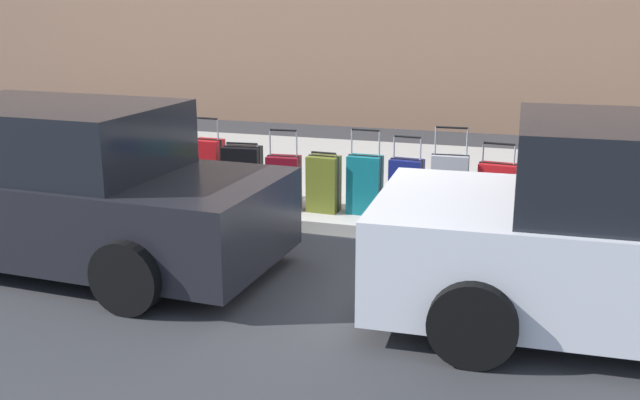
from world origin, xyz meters
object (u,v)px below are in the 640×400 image
object	(u,v)px
suitcase_silver_4	(449,189)
parked_car_charcoal_1	(53,189)
suitcase_olive_7	(324,184)
suitcase_maroon_8	(284,182)
suitcase_red_3	(496,194)
suitcase_navy_5	(406,188)
fire_hydrant	(106,162)
suitcase_silver_11	(171,173)
suitcase_teal_6	(365,185)
suitcase_black_9	(243,176)
suitcase_maroon_1	(605,201)
suitcase_black_2	(548,203)
suitcase_red_10	(209,170)
bollard_post	(63,165)

from	to	relation	value
suitcase_silver_4	parked_car_charcoal_1	bearing A→B (deg)	29.05
suitcase_olive_7	suitcase_maroon_8	bearing A→B (deg)	5.58
suitcase_red_3	suitcase_navy_5	size ratio (longest dim) A/B	0.98
suitcase_olive_7	fire_hydrant	bearing A→B (deg)	-0.04
suitcase_red_3	suitcase_silver_11	xyz separation A→B (m)	(3.97, 0.05, -0.03)
suitcase_olive_7	fire_hydrant	distance (m)	2.93
suitcase_teal_6	suitcase_silver_4	bearing A→B (deg)	175.40
suitcase_red_3	suitcase_silver_11	size ratio (longest dim) A/B	1.33
suitcase_black_9	suitcase_silver_11	distance (m)	1.00
suitcase_black_9	fire_hydrant	bearing A→B (deg)	-1.72
suitcase_maroon_1	suitcase_black_2	xyz separation A→B (m)	(0.56, -0.11, -0.10)
suitcase_teal_6	suitcase_black_9	distance (m)	1.48
suitcase_black_2	suitcase_navy_5	xyz separation A→B (m)	(1.55, 0.03, 0.05)
suitcase_black_2	suitcase_navy_5	bearing A→B (deg)	1.21
suitcase_teal_6	parked_car_charcoal_1	distance (m)	3.38
suitcase_navy_5	suitcase_red_10	distance (m)	2.47
suitcase_maroon_8	suitcase_maroon_1	bearing A→B (deg)	-179.77
suitcase_maroon_1	suitcase_navy_5	xyz separation A→B (m)	(2.11, -0.07, -0.05)
suitcase_maroon_1	suitcase_red_10	bearing A→B (deg)	-1.17
suitcase_black_2	suitcase_red_3	bearing A→B (deg)	2.53
fire_hydrant	bollard_post	xyz separation A→B (m)	(0.54, 0.15, -0.03)
suitcase_black_2	suitcase_teal_6	size ratio (longest dim) A/B	0.84
suitcase_maroon_8	suitcase_red_10	xyz separation A→B (m)	(1.02, -0.11, 0.06)
suitcase_navy_5	fire_hydrant	bearing A→B (deg)	0.59
suitcase_maroon_1	suitcase_red_3	bearing A→B (deg)	-4.29
suitcase_maroon_8	suitcase_silver_11	distance (m)	1.52
suitcase_black_2	suitcase_red_3	world-z (taller)	suitcase_red_3
fire_hydrant	bollard_post	world-z (taller)	fire_hydrant
suitcase_silver_4	suitcase_silver_11	distance (m)	3.46
suitcase_olive_7	suitcase_red_3	bearing A→B (deg)	-178.52
fire_hydrant	suitcase_teal_6	bearing A→B (deg)	-179.12
suitcase_maroon_1	fire_hydrant	distance (m)	6.01
suitcase_red_3	suitcase_black_9	distance (m)	2.97
suitcase_olive_7	bollard_post	size ratio (longest dim) A/B	1.00
suitcase_silver_4	bollard_post	distance (m)	4.93
suitcase_olive_7	suitcase_silver_4	bearing A→B (deg)	179.05
suitcase_black_9	parked_car_charcoal_1	distance (m)	2.31
suitcase_maroon_1	suitcase_navy_5	world-z (taller)	suitcase_navy_5
suitcase_black_2	suitcase_teal_6	distance (m)	2.04
suitcase_silver_11	suitcase_navy_5	bearing A→B (deg)	-179.19
suitcase_maroon_8	suitcase_silver_11	bearing A→B (deg)	-1.77
suitcase_maroon_1	bollard_post	size ratio (longest dim) A/B	1.15
parked_car_charcoal_1	fire_hydrant	bearing A→B (deg)	-69.50
suitcase_red_3	fire_hydrant	bearing A→B (deg)	0.57
suitcase_teal_6	suitcase_olive_7	size ratio (longest dim) A/B	1.39
suitcase_silver_11	bollard_post	world-z (taller)	bollard_post
suitcase_maroon_8	fire_hydrant	bearing A→B (deg)	-1.14
suitcase_maroon_1	suitcase_silver_4	distance (m)	1.62
suitcase_maroon_1	suitcase_red_3	world-z (taller)	suitcase_red_3
suitcase_teal_6	suitcase_silver_11	xyz separation A→B (m)	(2.48, 0.05, -0.02)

